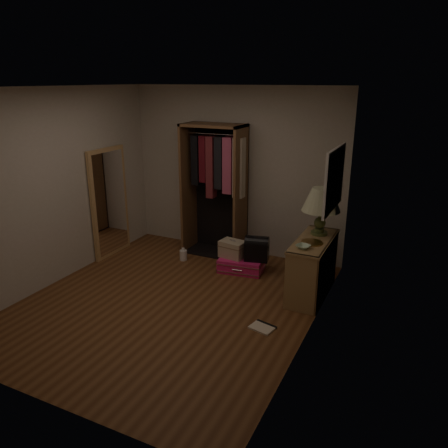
{
  "coord_description": "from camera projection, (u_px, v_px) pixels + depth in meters",
  "views": [
    {
      "loc": [
        2.73,
        -4.15,
        2.69
      ],
      "look_at": [
        0.3,
        0.95,
        0.8
      ],
      "focal_mm": 35.0,
      "sensor_mm": 36.0,
      "label": 1
    }
  ],
  "objects": [
    {
      "name": "black_bag",
      "position": [
        257.0,
        248.0,
        6.24
      ],
      "size": [
        0.38,
        0.29,
        0.37
      ],
      "rotation": [
        0.0,
        0.0,
        0.22
      ],
      "color": "black",
      "rests_on": "pink_suitcase"
    },
    {
      "name": "train_case",
      "position": [
        233.0,
        249.0,
        6.38
      ],
      "size": [
        0.4,
        0.3,
        0.26
      ],
      "rotation": [
        0.0,
        0.0,
        -0.14
      ],
      "color": "tan",
      "rests_on": "pink_suitcase"
    },
    {
      "name": "pink_suitcase",
      "position": [
        242.0,
        264.0,
        6.41
      ],
      "size": [
        0.7,
        0.55,
        0.2
      ],
      "rotation": [
        0.0,
        0.0,
        0.13
      ],
      "color": "#E21B6C",
      "rests_on": "ground"
    },
    {
      "name": "floor_mirror",
      "position": [
        110.0,
        203.0,
        6.8
      ],
      "size": [
        0.06,
        0.8,
        1.7
      ],
      "color": "tan",
      "rests_on": "ground"
    },
    {
      "name": "open_wardrobe",
      "position": [
        217.0,
        178.0,
        6.73
      ],
      "size": [
        0.98,
        0.5,
        2.05
      ],
      "color": "brown",
      "rests_on": "ground"
    },
    {
      "name": "ceramic_bowl",
      "position": [
        303.0,
        247.0,
        5.23
      ],
      "size": [
        0.21,
        0.21,
        0.04
      ],
      "primitive_type": "imported",
      "rotation": [
        0.0,
        0.0,
        -0.32
      ],
      "color": "#B3D7B6",
      "rests_on": "console_bookshelf"
    },
    {
      "name": "console_bookshelf",
      "position": [
        313.0,
        265.0,
        5.65
      ],
      "size": [
        0.42,
        1.12,
        0.75
      ],
      "color": "#987649",
      "rests_on": "ground"
    },
    {
      "name": "ground",
      "position": [
        170.0,
        302.0,
        5.52
      ],
      "size": [
        4.0,
        4.0,
        0.0
      ],
      "primitive_type": "plane",
      "color": "brown",
      "rests_on": "ground"
    },
    {
      "name": "white_jug",
      "position": [
        183.0,
        255.0,
        6.78
      ],
      "size": [
        0.15,
        0.15,
        0.2
      ],
      "rotation": [
        0.0,
        0.0,
        -0.39
      ],
      "color": "white",
      "rests_on": "ground"
    },
    {
      "name": "floor_book",
      "position": [
        263.0,
        327.0,
        4.95
      ],
      "size": [
        0.3,
        0.26,
        0.02
      ],
      "rotation": [
        0.0,
        0.0,
        -0.22
      ],
      "color": "beige",
      "rests_on": "ground"
    },
    {
      "name": "brass_tray",
      "position": [
        312.0,
        242.0,
        5.4
      ],
      "size": [
        0.34,
        0.34,
        0.02
      ],
      "rotation": [
        0.0,
        0.0,
        -0.32
      ],
      "color": "#AB8241",
      "rests_on": "console_bookshelf"
    },
    {
      "name": "room_walls",
      "position": [
        173.0,
        186.0,
        5.05
      ],
      "size": [
        3.52,
        4.02,
        2.6
      ],
      "color": "#BEB7A9",
      "rests_on": "ground"
    },
    {
      "name": "table_lamp",
      "position": [
        321.0,
        201.0,
        5.57
      ],
      "size": [
        0.6,
        0.6,
        0.62
      ],
      "rotation": [
        0.0,
        0.0,
        -0.23
      ],
      "color": "#425127",
      "rests_on": "console_bookshelf"
    }
  ]
}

